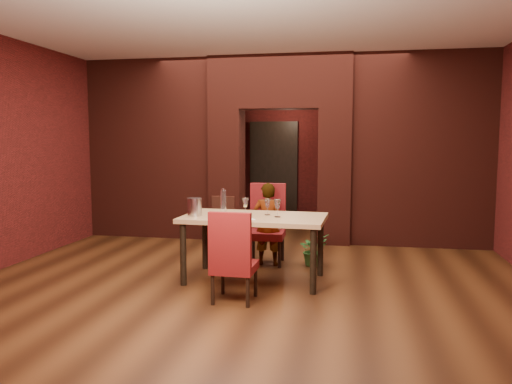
% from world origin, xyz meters
% --- Properties ---
extents(floor, '(8.00, 8.00, 0.00)m').
position_xyz_m(floor, '(0.00, 0.00, 0.00)').
color(floor, '#472511').
rests_on(floor, ground).
extents(ceiling, '(7.00, 8.00, 0.04)m').
position_xyz_m(ceiling, '(0.00, 0.00, 3.20)').
color(ceiling, silver).
rests_on(ceiling, ground).
extents(wall_back, '(7.00, 0.04, 3.20)m').
position_xyz_m(wall_back, '(0.00, 4.00, 1.60)').
color(wall_back, maroon).
rests_on(wall_back, ground).
extents(wall_front, '(7.00, 0.04, 3.20)m').
position_xyz_m(wall_front, '(0.00, -4.00, 1.60)').
color(wall_front, maroon).
rests_on(wall_front, ground).
extents(wall_left, '(0.04, 8.00, 3.20)m').
position_xyz_m(wall_left, '(-3.50, 0.00, 1.60)').
color(wall_left, maroon).
rests_on(wall_left, ground).
extents(pillar_left, '(0.55, 0.55, 2.30)m').
position_xyz_m(pillar_left, '(-0.95, 2.00, 1.15)').
color(pillar_left, maroon).
rests_on(pillar_left, ground).
extents(pillar_right, '(0.55, 0.55, 2.30)m').
position_xyz_m(pillar_right, '(0.95, 2.00, 1.15)').
color(pillar_right, maroon).
rests_on(pillar_right, ground).
extents(lintel, '(2.45, 0.55, 0.90)m').
position_xyz_m(lintel, '(0.00, 2.00, 2.75)').
color(lintel, maroon).
rests_on(lintel, ground).
extents(wing_wall_left, '(2.28, 0.35, 3.20)m').
position_xyz_m(wing_wall_left, '(-2.36, 2.00, 1.60)').
color(wing_wall_left, maroon).
rests_on(wing_wall_left, ground).
extents(wing_wall_right, '(2.28, 0.35, 3.20)m').
position_xyz_m(wing_wall_right, '(2.36, 2.00, 1.60)').
color(wing_wall_right, maroon).
rests_on(wing_wall_right, ground).
extents(vent_panel, '(0.40, 0.03, 0.50)m').
position_xyz_m(vent_panel, '(-0.95, 1.71, 0.55)').
color(vent_panel, '#A3452F').
rests_on(vent_panel, ground).
extents(rear_door, '(0.90, 0.08, 2.10)m').
position_xyz_m(rear_door, '(-0.40, 3.94, 1.05)').
color(rear_door, black).
rests_on(rear_door, ground).
extents(rear_door_frame, '(1.02, 0.04, 2.22)m').
position_xyz_m(rear_door_frame, '(-0.40, 3.90, 1.05)').
color(rear_door_frame, black).
rests_on(rear_door_frame, ground).
extents(dining_table, '(1.80, 1.07, 0.83)m').
position_xyz_m(dining_table, '(0.03, -0.56, 0.41)').
color(dining_table, tan).
rests_on(dining_table, ground).
extents(chair_far, '(0.53, 0.53, 1.14)m').
position_xyz_m(chair_far, '(0.04, 0.32, 0.57)').
color(chair_far, maroon).
rests_on(chair_far, ground).
extents(chair_near, '(0.48, 0.48, 1.01)m').
position_xyz_m(chair_near, '(-0.03, -1.39, 0.51)').
color(chair_near, maroon).
rests_on(chair_near, ground).
extents(person_seated, '(0.43, 0.28, 1.18)m').
position_xyz_m(person_seated, '(0.07, 0.24, 0.59)').
color(person_seated, white).
rests_on(person_seated, ground).
extents(wine_glass_a, '(0.09, 0.09, 0.21)m').
position_xyz_m(wine_glass_a, '(-0.09, -0.51, 0.93)').
color(wine_glass_a, silver).
rests_on(wine_glass_a, dining_table).
extents(wine_glass_b, '(0.08, 0.08, 0.20)m').
position_xyz_m(wine_glass_b, '(0.19, -0.46, 0.93)').
color(wine_glass_b, white).
rests_on(wine_glass_b, dining_table).
extents(wine_glass_c, '(0.09, 0.09, 0.22)m').
position_xyz_m(wine_glass_c, '(0.34, -0.61, 0.94)').
color(wine_glass_c, white).
rests_on(wine_glass_c, dining_table).
extents(tasting_sheet, '(0.41, 0.38, 0.00)m').
position_xyz_m(tasting_sheet, '(-0.09, -0.86, 0.83)').
color(tasting_sheet, silver).
rests_on(tasting_sheet, dining_table).
extents(wine_bucket, '(0.18, 0.18, 0.22)m').
position_xyz_m(wine_bucket, '(-0.70, -0.69, 0.94)').
color(wine_bucket, '#AFAEB5').
rests_on(wine_bucket, dining_table).
extents(water_bottle, '(0.07, 0.07, 0.32)m').
position_xyz_m(water_bottle, '(-0.41, -0.38, 0.99)').
color(water_bottle, white).
rests_on(water_bottle, dining_table).
extents(potted_plant, '(0.54, 0.54, 0.45)m').
position_xyz_m(potted_plant, '(0.71, 0.33, 0.23)').
color(potted_plant, '#2B6329').
rests_on(potted_plant, ground).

